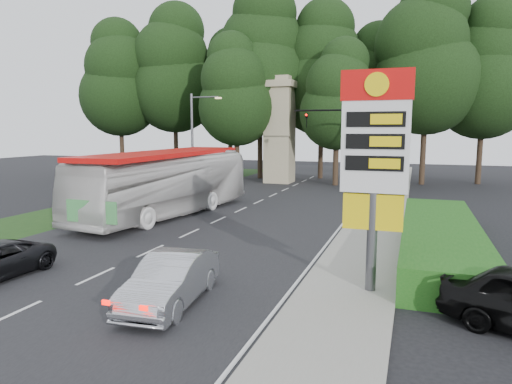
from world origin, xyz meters
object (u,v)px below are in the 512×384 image
(gas_station_pylon, at_px, (375,151))
(monument, at_px, (280,129))
(streetlight_signs, at_px, (195,137))
(transit_bus, at_px, (167,184))
(sedan_silver, at_px, (171,280))
(traffic_signal_mast, at_px, (353,135))

(gas_station_pylon, bearing_deg, monument, 111.80)
(streetlight_signs, height_order, transit_bus, streetlight_signs)
(streetlight_signs, bearing_deg, sedan_silver, -64.82)
(monument, height_order, sedan_silver, monument)
(streetlight_signs, xyz_separation_m, transit_bus, (3.49, -10.61, -2.53))
(monument, height_order, transit_bus, monument)
(traffic_signal_mast, height_order, streetlight_signs, streetlight_signs)
(traffic_signal_mast, bearing_deg, sedan_silver, -94.44)
(streetlight_signs, distance_m, sedan_silver, 25.51)
(traffic_signal_mast, height_order, sedan_silver, traffic_signal_mast)
(gas_station_pylon, distance_m, transit_bus, 16.01)
(transit_bus, height_order, sedan_silver, transit_bus)
(gas_station_pylon, xyz_separation_m, streetlight_signs, (-16.19, 20.01, -0.01))
(monument, bearing_deg, traffic_signal_mast, -38.00)
(transit_bus, relative_size, sedan_silver, 3.08)
(streetlight_signs, relative_size, sedan_silver, 1.80)
(monument, distance_m, sedan_silver, 31.66)
(monument, bearing_deg, sedan_silver, -79.43)
(transit_bus, bearing_deg, gas_station_pylon, -29.71)
(streetlight_signs, distance_m, monument, 9.44)
(streetlight_signs, relative_size, monument, 0.80)
(traffic_signal_mast, bearing_deg, streetlight_signs, -171.08)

